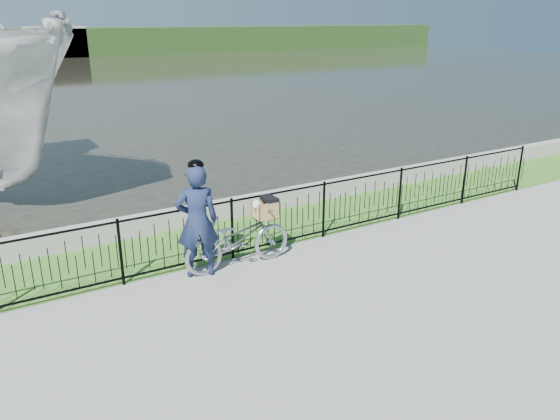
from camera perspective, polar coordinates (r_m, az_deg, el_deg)
ground at (r=9.24m, az=5.18°, el=-7.25°), size 120.00×120.00×0.00m
grass_strip at (r=11.25m, az=-2.61°, el=-2.13°), size 60.00×2.00×0.01m
water at (r=40.13m, az=-24.34°, el=11.91°), size 120.00×120.00×0.00m
quay_wall at (r=12.01m, az=-4.91°, el=0.25°), size 60.00×0.30×0.40m
fence at (r=10.23m, az=0.02°, el=-0.93°), size 14.00×0.06×1.15m
far_building_right at (r=66.07m, az=-22.38°, el=15.92°), size 6.00×3.00×3.20m
bicycle_rig at (r=9.49m, az=-4.38°, el=-2.96°), size 1.98×0.69×1.20m
cyclist at (r=9.09m, az=-8.66°, el=-1.07°), size 0.81×0.64×2.01m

